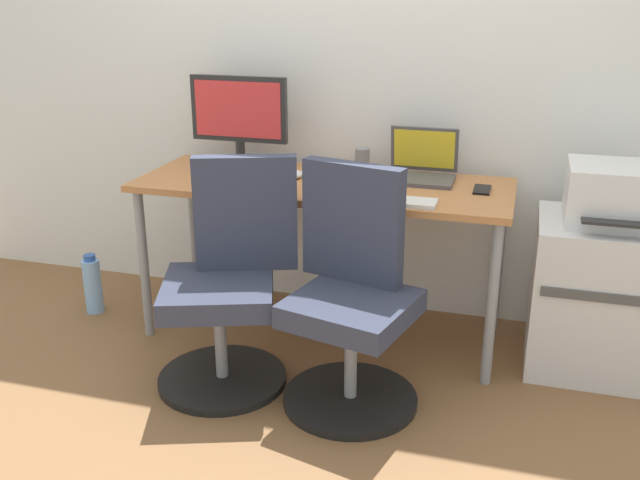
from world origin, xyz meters
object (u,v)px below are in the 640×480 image
object	(u,v)px
office_chair_right	(352,300)
printer	(615,194)
water_bottle_on_floor	(93,285)
coffee_mug	(232,180)
office_chair_left	(229,285)
side_cabinet	(600,296)
open_laptop	(421,167)
desktop_monitor	(239,115)

from	to	relation	value
office_chair_right	printer	distance (m)	1.16
water_bottle_on_floor	coffee_mug	world-z (taller)	coffee_mug
coffee_mug	office_chair_right	bearing A→B (deg)	-24.28
office_chair_left	water_bottle_on_floor	bearing A→B (deg)	157.05
printer	coffee_mug	size ratio (longest dim) A/B	4.35
coffee_mug	side_cabinet	bearing A→B (deg)	9.45
open_laptop	office_chair_left	bearing A→B (deg)	-134.27
side_cabinet	coffee_mug	xyz separation A→B (m)	(-1.57, -0.26, 0.46)
open_laptop	side_cabinet	bearing A→B (deg)	-10.69
desktop_monitor	coffee_mug	distance (m)	0.48
side_cabinet	desktop_monitor	size ratio (longest dim) A/B	1.38
water_bottle_on_floor	desktop_monitor	bearing A→B (deg)	22.17
office_chair_right	open_laptop	world-z (taller)	open_laptop
office_chair_left	office_chair_right	bearing A→B (deg)	0.19
office_chair_right	water_bottle_on_floor	xyz separation A→B (m)	(-1.44, 0.39, -0.28)
desktop_monitor	open_laptop	world-z (taller)	desktop_monitor
office_chair_right	open_laptop	distance (m)	0.80
water_bottle_on_floor	open_laptop	bearing A→B (deg)	10.48
water_bottle_on_floor	side_cabinet	bearing A→B (deg)	3.36
office_chair_right	printer	size ratio (longest dim) A/B	2.35
water_bottle_on_floor	office_chair_right	bearing A→B (deg)	-15.12
side_cabinet	desktop_monitor	bearing A→B (deg)	174.96
office_chair_right	side_cabinet	distance (m)	1.11
desktop_monitor	coffee_mug	xyz separation A→B (m)	(0.13, -0.41, -0.20)
water_bottle_on_floor	desktop_monitor	size ratio (longest dim) A/B	0.65
printer	water_bottle_on_floor	xyz separation A→B (m)	(-2.41, -0.14, -0.63)
water_bottle_on_floor	desktop_monitor	distance (m)	1.15
water_bottle_on_floor	coffee_mug	size ratio (longest dim) A/B	3.37
water_bottle_on_floor	open_laptop	world-z (taller)	open_laptop
open_laptop	coffee_mug	bearing A→B (deg)	-151.13
side_cabinet	office_chair_right	bearing A→B (deg)	-151.15
side_cabinet	coffee_mug	world-z (taller)	coffee_mug
printer	desktop_monitor	xyz separation A→B (m)	(-1.69, 0.15, 0.22)
office_chair_right	coffee_mug	bearing A→B (deg)	155.72
office_chair_right	side_cabinet	xyz separation A→B (m)	(0.96, 0.53, -0.09)
side_cabinet	office_chair_left	bearing A→B (deg)	-160.23
desktop_monitor	coffee_mug	bearing A→B (deg)	-72.42
printer	coffee_mug	xyz separation A→B (m)	(-1.57, -0.26, 0.01)
office_chair_right	water_bottle_on_floor	bearing A→B (deg)	164.88
side_cabinet	desktop_monitor	distance (m)	1.83
printer	open_laptop	xyz separation A→B (m)	(-0.81, 0.15, 0.02)
office_chair_left	water_bottle_on_floor	distance (m)	1.04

